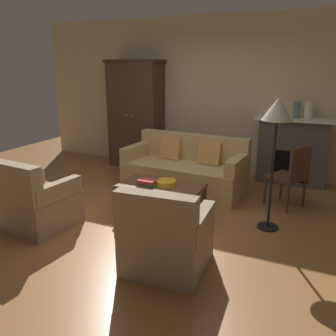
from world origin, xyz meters
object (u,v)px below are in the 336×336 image
(armchair_near_left, at_px, (36,203))
(floor_lamp, at_px, (277,117))
(side_chair_wooden, at_px, (292,173))
(armoire, at_px, (136,114))
(book_stack, at_px, (148,182))
(dog, at_px, (31,181))
(fireplace, at_px, (293,151))
(armchair_near_right, at_px, (166,239))
(mantel_vase_cream, at_px, (309,110))
(coffee_table, at_px, (161,188))
(fruit_bowl, at_px, (166,183))
(mantel_vase_jade, at_px, (297,110))
(couch, at_px, (185,170))

(armchair_near_left, height_order, floor_lamp, floor_lamp)
(side_chair_wooden, bearing_deg, armoire, 160.82)
(book_stack, bearing_deg, dog, -175.66)
(fireplace, distance_m, armchair_near_right, 3.39)
(fireplace, bearing_deg, mantel_vase_cream, -5.69)
(side_chair_wooden, height_order, floor_lamp, floor_lamp)
(armoire, relative_size, coffee_table, 1.86)
(dog, bearing_deg, fruit_bowl, 6.18)
(armoire, bearing_deg, dog, -104.31)
(fruit_bowl, relative_size, floor_lamp, 0.16)
(armoire, xyz_separation_m, armchair_near_left, (0.28, -3.01, -0.71))
(mantel_vase_jade, relative_size, mantel_vase_cream, 0.96)
(armchair_near_left, relative_size, side_chair_wooden, 0.98)
(fireplace, height_order, fruit_bowl, fireplace)
(armchair_near_left, distance_m, side_chair_wooden, 3.40)
(fireplace, distance_m, couch, 1.85)
(dog, bearing_deg, armchair_near_right, -19.37)
(fireplace, relative_size, couch, 0.64)
(mantel_vase_cream, height_order, floor_lamp, floor_lamp)
(couch, height_order, coffee_table, couch)
(coffee_table, height_order, side_chair_wooden, side_chair_wooden)
(armchair_near_left, bearing_deg, mantel_vase_cream, 47.18)
(floor_lamp, bearing_deg, armchair_near_left, -156.18)
(armchair_near_left, xyz_separation_m, dog, (-0.86, 0.76, -0.07))
(mantel_vase_jade, xyz_separation_m, side_chair_wooden, (0.12, -1.13, -0.74))
(book_stack, relative_size, floor_lamp, 0.16)
(floor_lamp, bearing_deg, couch, 148.58)
(side_chair_wooden, bearing_deg, mantel_vase_cream, 86.78)
(armoire, xyz_separation_m, mantel_vase_jade, (2.95, 0.06, 0.23))
(coffee_table, xyz_separation_m, side_chair_wooden, (1.55, 0.96, 0.15))
(fruit_bowl, xyz_separation_m, armchair_near_left, (-1.30, -1.00, -0.14))
(mantel_vase_jade, height_order, armchair_near_left, mantel_vase_jade)
(book_stack, height_order, floor_lamp, floor_lamp)
(mantel_vase_cream, distance_m, armchair_near_right, 3.54)
(book_stack, relative_size, dog, 0.45)
(couch, relative_size, side_chair_wooden, 2.19)
(armoire, xyz_separation_m, armchair_near_right, (2.14, -3.20, -0.71))
(mantel_vase_cream, relative_size, armchair_near_right, 0.32)
(side_chair_wooden, bearing_deg, dog, -161.99)
(armchair_near_left, bearing_deg, fireplace, 49.20)
(armchair_near_left, distance_m, armchair_near_right, 1.87)
(fireplace, distance_m, armchair_near_left, 4.09)
(fruit_bowl, xyz_separation_m, side_chair_wooden, (1.48, 0.95, 0.06))
(coffee_table, height_order, dog, coffee_table)
(mantel_vase_cream, bearing_deg, armchair_near_right, -106.92)
(armchair_near_right, height_order, floor_lamp, floor_lamp)
(coffee_table, bearing_deg, mantel_vase_cream, 52.29)
(couch, xyz_separation_m, book_stack, (-0.08, -1.15, 0.14))
(fireplace, xyz_separation_m, book_stack, (-1.59, -2.18, -0.11))
(coffee_table, bearing_deg, side_chair_wooden, 31.73)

